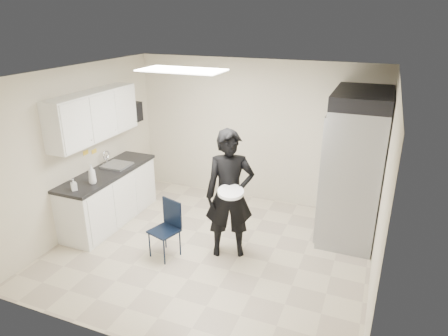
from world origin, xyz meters
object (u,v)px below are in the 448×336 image
at_px(lower_counter, 110,197).
at_px(commercial_fridge, 354,172).
at_px(folding_chair, 164,231).
at_px(man_tuxedo, 230,195).

xyz_separation_m(lower_counter, commercial_fridge, (3.78, 1.07, 0.62)).
bearing_deg(folding_chair, commercial_fridge, 52.51).
relative_size(folding_chair, man_tuxedo, 0.44).
distance_m(commercial_fridge, folding_chair, 2.99).
bearing_deg(folding_chair, man_tuxedo, 44.94).
relative_size(commercial_fridge, man_tuxedo, 1.12).
height_order(commercial_fridge, folding_chair, commercial_fridge).
bearing_deg(commercial_fridge, man_tuxedo, -141.41).
height_order(commercial_fridge, man_tuxedo, commercial_fridge).
xyz_separation_m(lower_counter, folding_chair, (1.39, -0.60, -0.02)).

